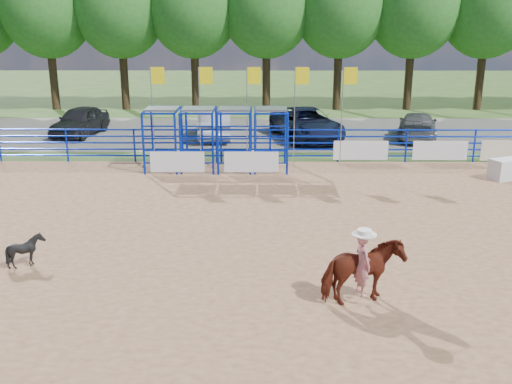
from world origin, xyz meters
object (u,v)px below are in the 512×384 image
calf (26,250)px  car_d (418,126)px  announcer_table (509,169)px  horse_and_rider (362,267)px  car_b (215,123)px  car_c (306,124)px  car_a (80,121)px

calf → car_d: size_ratio=0.18×
announcer_table → calf: size_ratio=1.79×
horse_and_rider → car_b: horse_and_rider is taller
car_b → car_c: (4.87, -0.30, 0.03)m
calf → car_b: (3.51, 16.88, 0.35)m
car_b → car_a: bearing=-8.9°
announcer_table → car_c: car_c is taller
car_a → horse_and_rider: bearing=-49.6°
car_b → car_c: 4.88m
car_b → car_d: size_ratio=0.99×
horse_and_rider → car_b: bearing=103.8°
horse_and_rider → announcer_table: bearing=54.0°
announcer_table → car_b: bearing=145.7°
car_a → car_c: size_ratio=0.79×
horse_and_rider → car_a: (-12.07, 19.52, -0.09)m
horse_and_rider → car_a: horse_and_rider is taller
car_c → calf: bearing=-131.6°
car_d → calf: bearing=64.6°
calf → car_b: size_ratio=0.18×
car_c → horse_and_rider: bearing=-105.5°
car_b → car_c: size_ratio=0.81×
horse_and_rider → car_c: 18.53m
announcer_table → car_c: bearing=132.5°
horse_and_rider → car_c: bearing=89.3°
car_c → announcer_table: bearing=-62.3°
horse_and_rider → car_d: bearing=71.7°
car_c → car_d: 5.93m
calf → car_c: car_c is taller
car_a → car_c: (12.30, -0.99, 0.03)m
car_c → car_d: car_c is taller
car_c → car_d: (5.92, 0.11, -0.12)m
car_b → calf: bearing=74.7°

